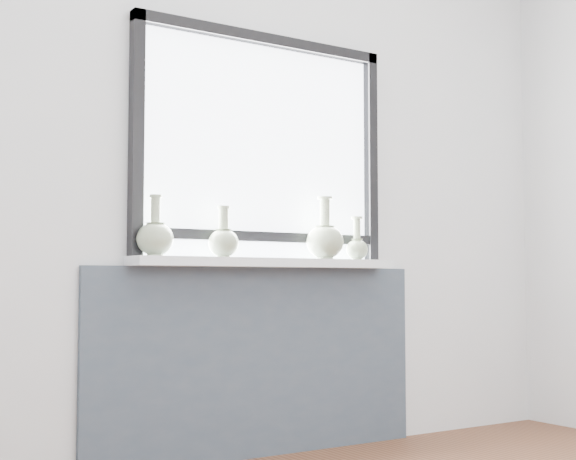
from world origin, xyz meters
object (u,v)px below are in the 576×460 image
vase_b (224,240)px  vase_c (325,239)px  vase_d (357,247)px  vase_a (155,237)px  windowsill (269,263)px

vase_b → vase_c: 0.54m
vase_c → vase_d: 0.20m
vase_a → vase_c: size_ratio=0.87×
vase_c → vase_b: bearing=179.2°
vase_b → windowsill: bearing=5.0°
vase_a → windowsill: bearing=1.0°
windowsill → vase_a: 0.57m
vase_c → vase_d: size_ratio=1.41×
vase_b → vase_c: bearing=-0.8°
windowsill → vase_b: vase_b is taller
windowsill → vase_c: 0.31m
windowsill → vase_d: vase_d is taller
vase_a → vase_c: bearing=-1.3°
vase_c → vase_d: (0.20, 0.01, -0.03)m
vase_b → vase_c: vase_c is taller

